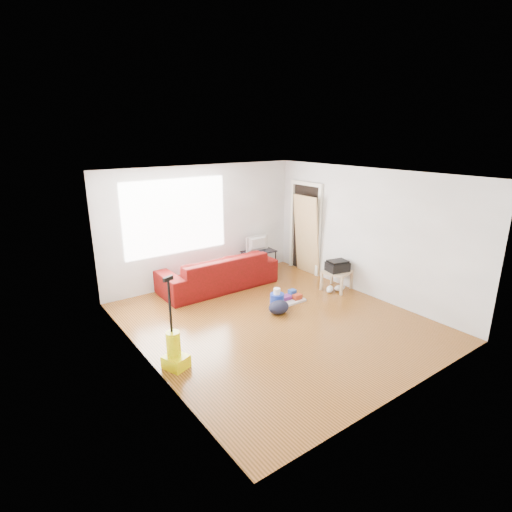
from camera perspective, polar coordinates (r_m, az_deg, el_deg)
room at (r=6.70m, az=2.59°, el=0.98°), size 4.51×5.01×2.51m
sofa at (r=8.49m, az=-5.38°, el=-4.46°), size 2.46×0.96×0.72m
tv_stand at (r=9.26m, az=0.39°, el=-0.75°), size 0.78×0.48×0.52m
tv at (r=9.13m, az=0.39°, el=1.79°), size 0.61×0.08×0.35m
side_table at (r=8.39m, az=11.49°, el=-2.51°), size 0.61×0.61×0.41m
printer at (r=8.33m, az=11.56°, el=-1.39°), size 0.48×0.41×0.22m
bucket at (r=7.55m, az=3.00°, el=-7.25°), size 0.31×0.31×0.26m
toilet_paper at (r=7.46m, az=2.99°, el=-5.98°), size 0.13×0.13×0.11m
cleaning_tray at (r=7.82m, az=5.03°, el=-5.98°), size 0.48×0.38×0.17m
backpack at (r=7.31m, az=3.26°, el=-8.12°), size 0.47×0.41×0.23m
sneakers at (r=8.38m, az=11.19°, el=-4.56°), size 0.53×0.28×0.12m
vacuum at (r=5.76m, az=-11.55°, el=-13.15°), size 0.37×0.39×1.32m
door_panel at (r=9.38m, az=7.03°, el=-2.38°), size 0.23×0.72×1.80m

